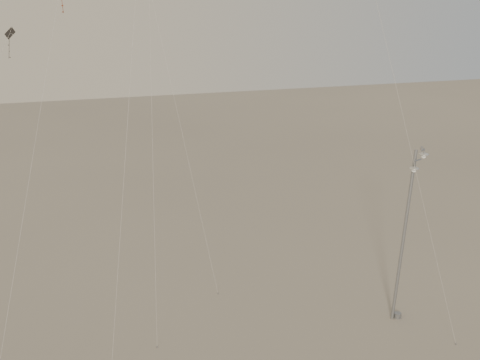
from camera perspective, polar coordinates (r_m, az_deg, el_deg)
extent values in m
cylinder|color=#909398|center=(40.16, 13.29, -11.17)|extent=(0.44, 0.44, 0.30)
cylinder|color=#909398|center=(38.13, 13.79, -4.77)|extent=(0.86, 0.18, 9.95)
cylinder|color=#909398|center=(36.94, 15.26, 2.62)|extent=(0.14, 0.14, 0.18)
cylinder|color=#909398|center=(37.21, 15.35, 2.48)|extent=(0.42, 0.39, 0.07)
cylinder|color=#909398|center=(37.48, 15.44, 2.34)|extent=(0.06, 0.06, 0.30)
ellipsoid|color=#BABAB5|center=(37.52, 15.42, 2.12)|extent=(0.52, 0.52, 0.18)
cylinder|color=#909398|center=(36.84, 14.93, 1.64)|extent=(0.57, 0.32, 0.07)
cylinder|color=#909398|center=(36.65, 14.65, 1.26)|extent=(0.06, 0.06, 0.40)
ellipsoid|color=#BABAB5|center=(36.70, 14.63, 0.96)|extent=(0.52, 0.52, 0.18)
cylinder|color=beige|center=(31.15, -9.53, 5.60)|extent=(3.91, 6.81, 25.49)
cylinder|color=#909398|center=(36.64, -7.09, -13.96)|extent=(0.06, 0.06, 0.10)
cylinder|color=maroon|center=(35.52, -14.93, 14.38)|extent=(0.08, 0.16, 0.97)
cylinder|color=beige|center=(29.81, -17.99, -2.83)|extent=(5.02, 14.42, 18.23)
cylinder|color=beige|center=(35.59, 13.87, 4.76)|extent=(4.42, 6.35, 23.02)
cylinder|color=#909398|center=(38.40, 17.94, -13.17)|extent=(0.06, 0.06, 0.10)
cylinder|color=#909398|center=(41.79, -1.89, -9.65)|extent=(0.06, 0.06, 0.10)
cube|color=#2B2724|center=(37.29, -19.03, 11.77)|extent=(0.56, 0.44, 0.66)
cylinder|color=#2B2724|center=(37.45, -19.10, 10.54)|extent=(0.15, 0.11, 1.02)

